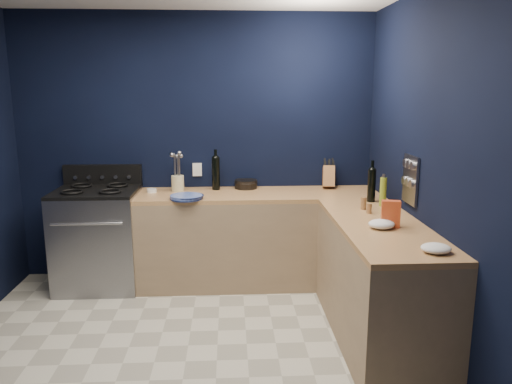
{
  "coord_description": "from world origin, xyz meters",
  "views": [
    {
      "loc": [
        0.32,
        -3.16,
        1.88
      ],
      "look_at": [
        0.55,
        1.0,
        1.0
      ],
      "focal_mm": 34.62,
      "sensor_mm": 36.0,
      "label": 1
    }
  ],
  "objects": [
    {
      "name": "towel_front",
      "position": [
        1.4,
        0.17,
        0.93
      ],
      "size": [
        0.19,
        0.16,
        0.07
      ],
      "primitive_type": "ellipsoid",
      "rotation": [
        0.0,
        0.0,
        0.04
      ],
      "color": "white",
      "rests_on": "top_right"
    },
    {
      "name": "oven_door",
      "position": [
        -0.93,
        1.1,
        0.45
      ],
      "size": [
        0.59,
        0.02,
        0.42
      ],
      "primitive_type": "cube",
      "color": "black",
      "rests_on": "gas_range"
    },
    {
      "name": "crouton_bag",
      "position": [
        1.48,
        0.21,
        1.0
      ],
      "size": [
        0.14,
        0.09,
        0.19
      ],
      "primitive_type": "cube",
      "rotation": [
        0.0,
        0.0,
        -0.22
      ],
      "color": "#BB0716",
      "rests_on": "top_right"
    },
    {
      "name": "top_back",
      "position": [
        0.6,
        1.44,
        0.88
      ],
      "size": [
        2.3,
        0.63,
        0.04
      ],
      "primitive_type": "cube",
      "color": "brown",
      "rests_on": "cab_back"
    },
    {
      "name": "gas_range",
      "position": [
        -0.93,
        1.42,
        0.46
      ],
      "size": [
        0.76,
        0.66,
        0.92
      ],
      "primitive_type": "cube",
      "color": "gray",
      "rests_on": "floor"
    },
    {
      "name": "wall_back",
      "position": [
        0.0,
        1.76,
        1.3
      ],
      "size": [
        3.5,
        0.02,
        2.6
      ],
      "primitive_type": "cube",
      "color": "black",
      "rests_on": "ground"
    },
    {
      "name": "towel_end",
      "position": [
        1.57,
        -0.37,
        0.93
      ],
      "size": [
        0.22,
        0.21,
        0.05
      ],
      "primitive_type": "ellipsoid",
      "rotation": [
        0.0,
        0.0,
        0.29
      ],
      "color": "white",
      "rests_on": "top_right"
    },
    {
      "name": "spice_jar_near",
      "position": [
        1.42,
        0.73,
        0.95
      ],
      "size": [
        0.06,
        0.06,
        0.1
      ],
      "primitive_type": "cylinder",
      "rotation": [
        0.0,
        0.0,
        -0.19
      ],
      "color": "olive",
      "rests_on": "top_right"
    },
    {
      "name": "top_right",
      "position": [
        1.44,
        0.29,
        0.88
      ],
      "size": [
        0.63,
        1.67,
        0.04
      ],
      "primitive_type": "cube",
      "color": "brown",
      "rests_on": "cab_right"
    },
    {
      "name": "cooktop",
      "position": [
        -0.93,
        1.42,
        0.94
      ],
      "size": [
        0.76,
        0.66,
        0.03
      ],
      "primitive_type": "cube",
      "color": "black",
      "rests_on": "gas_range"
    },
    {
      "name": "lemon_basket",
      "position": [
        0.48,
        1.66,
        0.94
      ],
      "size": [
        0.29,
        0.29,
        0.08
      ],
      "primitive_type": "cylinder",
      "rotation": [
        0.0,
        0.0,
        -0.35
      ],
      "color": "black",
      "rests_on": "top_back"
    },
    {
      "name": "plate_stack",
      "position": [
        -0.07,
        1.2,
        0.92
      ],
      "size": [
        0.35,
        0.35,
        0.04
      ],
      "primitive_type": "cylinder",
      "rotation": [
        0.0,
        0.0,
        0.21
      ],
      "color": "#394993",
      "rests_on": "top_back"
    },
    {
      "name": "utensil_crock",
      "position": [
        -0.18,
        1.56,
        0.98
      ],
      "size": [
        0.15,
        0.15,
        0.15
      ],
      "primitive_type": "cylinder",
      "rotation": [
        0.0,
        0.0,
        0.23
      ],
      "color": "beige",
      "rests_on": "top_back"
    },
    {
      "name": "wall_outlet",
      "position": [
        0.0,
        1.74,
        1.08
      ],
      "size": [
        0.09,
        0.02,
        0.13
      ],
      "primitive_type": "cube",
      "color": "white",
      "rests_on": "wall_back"
    },
    {
      "name": "cab_right",
      "position": [
        1.44,
        0.29,
        0.43
      ],
      "size": [
        0.63,
        1.67,
        0.86
      ],
      "primitive_type": "cube",
      "color": "#917657",
      "rests_on": "floor"
    },
    {
      "name": "wall_front",
      "position": [
        0.0,
        -1.76,
        1.3
      ],
      "size": [
        3.5,
        0.02,
        2.6
      ],
      "primitive_type": "cube",
      "color": "black",
      "rests_on": "ground"
    },
    {
      "name": "wine_bottle_right",
      "position": [
        1.57,
        1.01,
        1.04
      ],
      "size": [
        0.08,
        0.08,
        0.29
      ],
      "primitive_type": "cylinder",
      "rotation": [
        0.0,
        0.0,
        -0.12
      ],
      "color": "black",
      "rests_on": "top_right"
    },
    {
      "name": "floor",
      "position": [
        0.0,
        0.0,
        -0.01
      ],
      "size": [
        3.5,
        3.5,
        0.02
      ],
      "primitive_type": "cube",
      "color": "#B7B29F",
      "rests_on": "ground"
    },
    {
      "name": "spice_panel",
      "position": [
        1.74,
        0.55,
        1.18
      ],
      "size": [
        0.02,
        0.28,
        0.38
      ],
      "primitive_type": "cube",
      "color": "gray",
      "rests_on": "wall_right"
    },
    {
      "name": "spice_jar_far",
      "position": [
        1.43,
        0.6,
        0.94
      ],
      "size": [
        0.05,
        0.05,
        0.08
      ],
      "primitive_type": "cylinder",
      "rotation": [
        0.0,
        0.0,
        0.24
      ],
      "color": "olive",
      "rests_on": "top_right"
    },
    {
      "name": "ramekin",
      "position": [
        -0.42,
        1.51,
        0.92
      ],
      "size": [
        0.1,
        0.1,
        0.04
      ],
      "primitive_type": "cylinder",
      "rotation": [
        0.0,
        0.0,
        -0.12
      ],
      "color": "white",
      "rests_on": "top_back"
    },
    {
      "name": "wine_bottle_back",
      "position": [
        0.19,
        1.61,
        1.06
      ],
      "size": [
        0.09,
        0.09,
        0.32
      ],
      "primitive_type": "cylinder",
      "rotation": [
        0.0,
        0.0,
        0.2
      ],
      "color": "black",
      "rests_on": "top_back"
    },
    {
      "name": "wall_right",
      "position": [
        1.76,
        0.0,
        1.3
      ],
      "size": [
        0.02,
        3.5,
        2.6
      ],
      "primitive_type": "cube",
      "color": "black",
      "rests_on": "ground"
    },
    {
      "name": "knife_block",
      "position": [
        1.31,
        1.66,
        1.0
      ],
      "size": [
        0.15,
        0.26,
        0.26
      ],
      "primitive_type": "cube",
      "rotation": [
        -0.31,
        0.0,
        -0.14
      ],
      "color": "brown",
      "rests_on": "top_back"
    },
    {
      "name": "cab_back",
      "position": [
        0.6,
        1.44,
        0.43
      ],
      "size": [
        2.3,
        0.63,
        0.86
      ],
      "primitive_type": "cube",
      "color": "#917657",
      "rests_on": "floor"
    },
    {
      "name": "backguard",
      "position": [
        -0.93,
        1.72,
        1.04
      ],
      "size": [
        0.76,
        0.06,
        0.2
      ],
      "primitive_type": "cube",
      "color": "black",
      "rests_on": "gas_range"
    },
    {
      "name": "oil_bottle",
      "position": [
        1.61,
        0.84,
        1.02
      ],
      "size": [
        0.06,
        0.06,
        0.25
      ],
      "primitive_type": "cylinder",
      "rotation": [
        0.0,
        0.0,
        -0.03
      ],
      "color": "olive",
      "rests_on": "top_right"
    }
  ]
}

